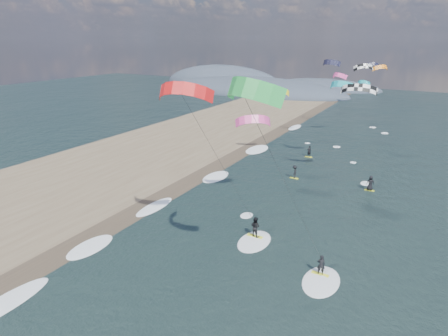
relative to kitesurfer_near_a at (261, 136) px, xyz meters
The scene contains 8 objects.
sand_strip 30.77m from the kitesurfer_near_a, behind, with size 26.00×240.00×0.00m, color brown.
wet_sand_strip 20.24m from the kitesurfer_near_a, 168.99° to the left, with size 3.00×240.00×0.00m, color #382D23.
coastal_hills 112.98m from the kitesurfer_near_a, 115.97° to the left, with size 80.00×41.00×15.00m.
kitesurfer_near_a is the anchor object (origin of this frame).
kitesurfer_near_b 7.07m from the kitesurfer_near_a, 150.87° to the left, with size 7.28×8.57×14.62m.
far_kitesurfers 27.81m from the kitesurfer_near_a, 95.44° to the left, with size 11.27×10.66×1.82m.
bg_kite_field 45.58m from the kitesurfer_near_a, 96.12° to the left, with size 15.44×73.57×7.31m.
shoreline_surf 20.61m from the kitesurfer_near_a, 152.39° to the left, with size 2.40×79.40×0.11m.
Camera 1 is at (12.90, -12.82, 16.92)m, focal length 30.00 mm.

